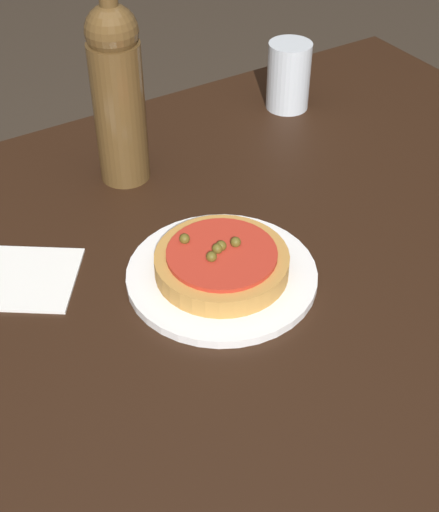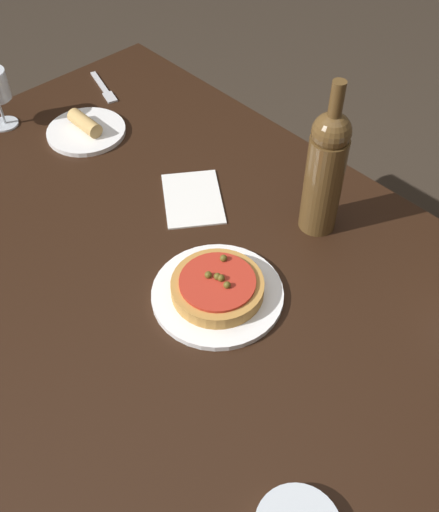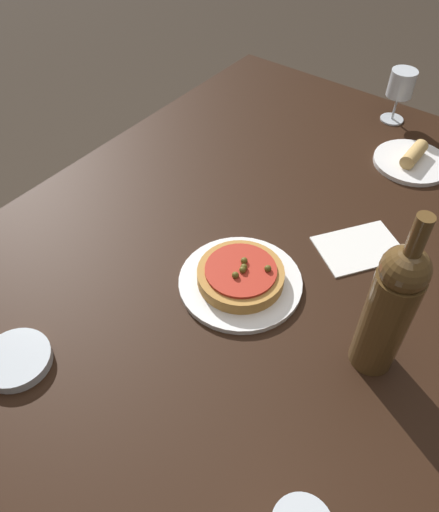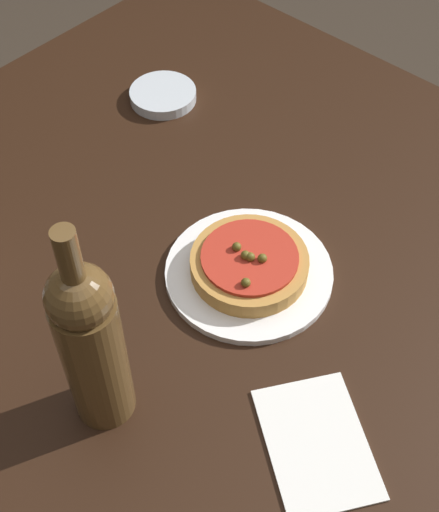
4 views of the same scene
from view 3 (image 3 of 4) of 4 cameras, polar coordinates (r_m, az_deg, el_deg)
ground_plane at (r=1.73m, az=2.04°, el=-17.34°), size 14.00×14.00×0.00m
dining_table at (r=1.14m, az=2.93°, el=-1.78°), size 1.58×1.08×0.77m
dinner_plate at (r=1.02m, az=2.39°, el=-3.00°), size 0.25×0.25×0.01m
pizza at (r=1.00m, az=2.44°, el=-2.16°), size 0.18×0.18×0.05m
wine_glass at (r=1.53m, az=20.05°, el=17.83°), size 0.07×0.07×0.15m
wine_bottle at (r=0.84m, az=18.89°, el=-5.60°), size 0.08×0.08×0.34m
side_bowl at (r=0.97m, az=-22.20°, el=-10.92°), size 0.12×0.12×0.02m
side_plate at (r=1.41m, az=21.14°, el=10.16°), size 0.19×0.19×0.05m
paper_napkin at (r=1.13m, az=15.67°, el=0.90°), size 0.22×0.20×0.00m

